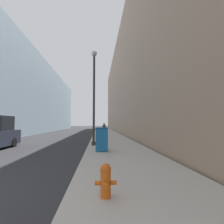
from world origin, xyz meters
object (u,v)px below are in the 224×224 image
at_px(fire_hydrant, 106,180).
at_px(pedestrian_on_sidewalk, 104,131).
at_px(trash_bin, 102,139).
at_px(lamppost, 94,92).

height_order(fire_hydrant, pedestrian_on_sidewalk, pedestrian_on_sidewalk).
height_order(trash_bin, lamppost, lamppost).
bearing_deg(pedestrian_on_sidewalk, fire_hydrant, -91.67).
relative_size(fire_hydrant, pedestrian_on_sidewalk, 0.45).
height_order(fire_hydrant, lamppost, lamppost).
bearing_deg(fire_hydrant, pedestrian_on_sidewalk, 88.33).
relative_size(trash_bin, lamppost, 0.19).
bearing_deg(trash_bin, lamppost, 101.49).
distance_m(fire_hydrant, lamppost, 9.15).
bearing_deg(pedestrian_on_sidewalk, trash_bin, -92.95).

